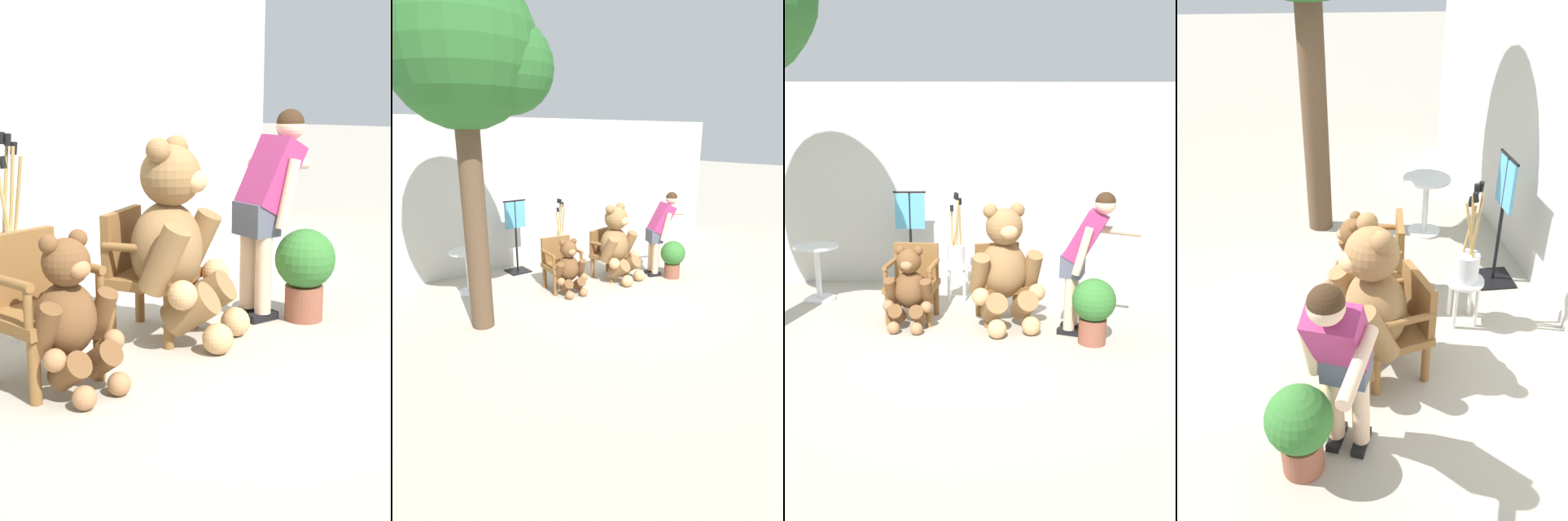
{
  "view_description": "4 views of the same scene",
  "coord_description": "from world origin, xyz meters",
  "views": [
    {
      "loc": [
        -3.29,
        -2.28,
        1.66
      ],
      "look_at": [
        0.22,
        0.11,
        0.66
      ],
      "focal_mm": 50.0,
      "sensor_mm": 36.0,
      "label": 1
    },
    {
      "loc": [
        -4.04,
        -4.72,
        2.5
      ],
      "look_at": [
        -0.3,
        0.23,
        0.57
      ],
      "focal_mm": 28.0,
      "sensor_mm": 36.0,
      "label": 2
    },
    {
      "loc": [
        0.23,
        -4.92,
        2.02
      ],
      "look_at": [
        0.26,
        0.21,
        0.81
      ],
      "focal_mm": 35.0,
      "sensor_mm": 36.0,
      "label": 3
    },
    {
      "loc": [
        3.65,
        0.15,
        2.96
      ],
      "look_at": [
        -0.29,
        0.61,
        0.57
      ],
      "focal_mm": 35.0,
      "sensor_mm": 36.0,
      "label": 4
    }
  ],
  "objects": [
    {
      "name": "clothing_display_stand",
      "position": [
        -0.69,
        1.94,
        0.72
      ],
      "size": [
        0.44,
        0.4,
        1.36
      ],
      "color": "black",
      "rests_on": "ground"
    },
    {
      "name": "white_stool",
      "position": [
        -0.04,
        1.42,
        0.36
      ],
      "size": [
        0.34,
        0.34,
        0.46
      ],
      "color": "white",
      "rests_on": "ground"
    },
    {
      "name": "teddy_bear_large",
      "position": [
        0.53,
        0.47,
        0.67
      ],
      "size": [
        0.85,
        0.86,
        1.37
      ],
      "color": "olive",
      "rests_on": "ground"
    },
    {
      "name": "teddy_bear_small",
      "position": [
        -0.52,
        0.43,
        0.45
      ],
      "size": [
        0.55,
        0.54,
        0.91
      ],
      "color": "brown",
      "rests_on": "ground"
    },
    {
      "name": "potted_plant",
      "position": [
        1.4,
        -0.05,
        0.4
      ],
      "size": [
        0.44,
        0.44,
        0.68
      ],
      "color": "brown",
      "rests_on": "ground"
    },
    {
      "name": "person_visitor",
      "position": [
        1.34,
        0.23,
        0.91
      ],
      "size": [
        0.86,
        0.48,
        1.53
      ],
      "color": "black",
      "rests_on": "ground"
    },
    {
      "name": "wooden_chair_left",
      "position": [
        -0.51,
        0.72,
        0.46
      ],
      "size": [
        0.62,
        0.58,
        0.86
      ],
      "color": "brown",
      "rests_on": "ground"
    },
    {
      "name": "patio_tree",
      "position": [
        -2.07,
        0.12,
        3.32
      ],
      "size": [
        1.86,
        1.77,
        4.31
      ],
      "color": "brown",
      "rests_on": "ground"
    },
    {
      "name": "back_wall",
      "position": [
        0.0,
        2.4,
        1.4
      ],
      "size": [
        10.0,
        0.16,
        2.8
      ],
      "primitive_type": "cube",
      "color": "beige",
      "rests_on": "ground"
    },
    {
      "name": "brush_bucket",
      "position": [
        -0.04,
        1.42,
        0.65
      ],
      "size": [
        0.22,
        0.22,
        0.93
      ],
      "color": "silver",
      "rests_on": "white_stool"
    },
    {
      "name": "wooden_chair_right",
      "position": [
        0.5,
        0.72,
        0.46
      ],
      "size": [
        0.67,
        0.64,
        0.86
      ],
      "color": "brown",
      "rests_on": "ground"
    },
    {
      "name": "ground_plane",
      "position": [
        0.0,
        0.0,
        0.0
      ],
      "size": [
        60.0,
        60.0,
        0.0
      ],
      "primitive_type": "plane",
      "color": "#A8A091"
    },
    {
      "name": "round_side_table",
      "position": [
        -1.83,
        1.43,
        0.45
      ],
      "size": [
        0.56,
        0.56,
        0.72
      ],
      "color": "silver",
      "rests_on": "ground"
    }
  ]
}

